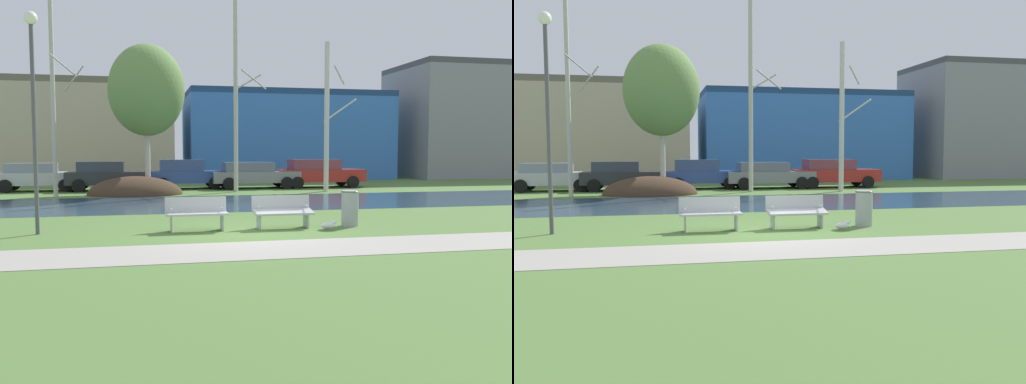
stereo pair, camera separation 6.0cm
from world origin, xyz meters
TOP-DOWN VIEW (x-y plane):
  - ground_plane at (0.00, 10.00)m, footprint 120.00×120.00m
  - paved_path_strip at (0.00, -2.05)m, footprint 60.00×2.01m
  - river_band at (0.00, 7.78)m, footprint 80.00×6.32m
  - soil_mound at (-2.81, 12.23)m, footprint 4.31×2.82m
  - bench_left at (-1.15, 0.86)m, footprint 1.60×0.57m
  - bench_right at (1.15, 0.86)m, footprint 1.60×0.57m
  - trash_bin at (3.07, 0.86)m, footprint 0.49×0.49m
  - seagull at (2.25, 0.28)m, footprint 0.46×0.17m
  - streetlamp at (-5.07, 1.12)m, footprint 0.32×0.32m
  - birch_far_left at (-6.21, 12.00)m, footprint 1.46×2.39m
  - birch_left at (-2.22, 13.18)m, footprint 3.59×3.59m
  - birch_center_left at (2.04, 12.90)m, footprint 1.62×2.76m
  - birch_center at (6.46, 12.26)m, footprint 1.60×2.33m
  - parked_van_nearest_silver at (-7.62, 15.42)m, footprint 4.14×2.04m
  - parked_sedan_second_dark at (-4.27, 15.05)m, footprint 4.02×1.98m
  - parked_hatch_third_blue at (-0.23, 15.53)m, footprint 4.04×1.94m
  - parked_wagon_fourth_grey at (3.30, 15.07)m, footprint 4.66×2.13m
  - parked_suv_fifth_red at (6.96, 15.00)m, footprint 4.69×1.99m
  - building_beige_block at (-8.67, 24.23)m, footprint 16.43×6.53m
  - building_blue_store at (7.60, 24.56)m, footprint 14.04×7.35m
  - building_grey_warehouse at (23.96, 23.46)m, footprint 15.42×7.37m

SIDE VIEW (x-z plane):
  - ground_plane at x=0.00m, z-range 0.00..0.00m
  - soil_mound at x=-2.81m, z-range -0.86..0.86m
  - river_band at x=0.00m, z-range 0.00..0.01m
  - paved_path_strip at x=0.00m, z-range 0.00..0.01m
  - seagull at x=2.25m, z-range 0.00..0.26m
  - bench_left at x=-1.15m, z-range 0.04..0.91m
  - bench_right at x=1.15m, z-range 0.04..0.91m
  - trash_bin at x=3.07m, z-range 0.02..0.99m
  - parked_wagon_fourth_grey at x=3.30m, z-range 0.05..1.44m
  - parked_van_nearest_silver at x=-7.62m, z-range 0.05..1.45m
  - parked_sedan_second_dark at x=-4.27m, z-range 0.04..1.51m
  - parked_hatch_third_blue at x=-0.23m, z-range 0.03..1.57m
  - parked_suv_fifth_red at x=6.96m, z-range 0.04..1.56m
  - building_blue_store at x=7.60m, z-range 0.00..6.04m
  - building_beige_block at x=-8.67m, z-range 0.00..6.47m
  - streetlamp at x=-5.07m, z-range 0.90..6.33m
  - birch_center at x=6.46m, z-range 0.05..7.34m
  - building_grey_warehouse at x=23.96m, z-range 0.00..8.22m
  - birch_far_left at x=-6.21m, z-range 0.04..9.20m
  - birch_center_left at x=2.04m, z-range 0.03..9.39m
  - birch_left at x=-2.22m, z-range 1.34..8.36m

